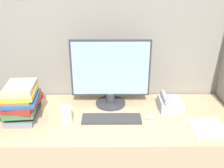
% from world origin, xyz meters
% --- Properties ---
extents(cubicle_panel_rear, '(2.08, 0.04, 1.56)m').
position_xyz_m(cubicle_panel_rear, '(0.00, 0.73, 0.78)').
color(cubicle_panel_rear, gray).
rests_on(cubicle_panel_rear, ground_plane).
extents(desk, '(1.68, 0.69, 0.77)m').
position_xyz_m(desk, '(0.00, 0.35, 0.39)').
color(desk, tan).
rests_on(desk, ground_plane).
extents(monitor, '(0.58, 0.22, 0.50)m').
position_xyz_m(monitor, '(-0.02, 0.53, 1.01)').
color(monitor, '#333338').
rests_on(monitor, desk).
extents(keyboard, '(0.40, 0.12, 0.02)m').
position_xyz_m(keyboard, '(-0.01, 0.30, 0.78)').
color(keyboard, '#333333').
rests_on(keyboard, desk).
extents(mouse, '(0.06, 0.04, 0.03)m').
position_xyz_m(mouse, '(0.25, 0.31, 0.79)').
color(mouse, silver).
rests_on(mouse, desk).
extents(coffee_cup, '(0.08, 0.08, 0.11)m').
position_xyz_m(coffee_cup, '(-0.32, 0.27, 0.83)').
color(coffee_cup, beige).
rests_on(coffee_cup, desk).
extents(book_stack, '(0.25, 0.30, 0.26)m').
position_xyz_m(book_stack, '(-0.62, 0.32, 0.90)').
color(book_stack, slate).
rests_on(book_stack, desk).
extents(desk_telephone, '(0.17, 0.18, 0.12)m').
position_xyz_m(desk_telephone, '(0.42, 0.44, 0.82)').
color(desk_telephone, '#99999E').
rests_on(desk_telephone, desk).
extents(paper_pile, '(0.22, 0.24, 0.01)m').
position_xyz_m(paper_pile, '(0.61, 0.19, 0.78)').
color(paper_pile, white).
rests_on(paper_pile, desk).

